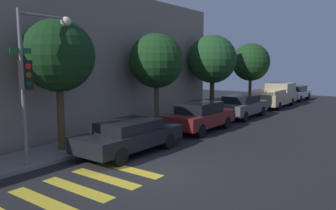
# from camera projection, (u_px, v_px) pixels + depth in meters

# --- Properties ---
(ground_plane) EXTENTS (60.00, 60.00, 0.00)m
(ground_plane) POSITION_uv_depth(u_px,v_px,m) (149.00, 174.00, 10.16)
(ground_plane) COLOR black
(sidewalk) EXTENTS (26.00, 2.09, 0.14)m
(sidewalk) POSITION_uv_depth(u_px,v_px,m) (64.00, 150.00, 12.65)
(sidewalk) COLOR slate
(sidewalk) RESTS_ON ground
(building_row) EXTENTS (26.00, 6.00, 6.98)m
(building_row) POSITION_uv_depth(u_px,v_px,m) (1.00, 62.00, 14.83)
(building_row) COLOR gray
(building_row) RESTS_ON ground
(crosswalk) EXTENTS (6.60, 2.60, 0.00)m
(crosswalk) POSITION_uv_depth(u_px,v_px,m) (43.00, 201.00, 8.12)
(crosswalk) COLOR gold
(crosswalk) RESTS_ON ground
(traffic_light_pole) EXTENTS (2.24, 0.56, 5.09)m
(traffic_light_pole) POSITION_uv_depth(u_px,v_px,m) (35.00, 64.00, 10.45)
(traffic_light_pole) COLOR slate
(traffic_light_pole) RESTS_ON ground
(sedan_near_corner) EXTENTS (4.46, 1.85, 1.27)m
(sedan_near_corner) POSITION_uv_depth(u_px,v_px,m) (130.00, 135.00, 12.43)
(sedan_near_corner) COLOR black
(sedan_near_corner) RESTS_ON ground
(sedan_middle) EXTENTS (4.26, 1.84, 1.46)m
(sedan_middle) POSITION_uv_depth(u_px,v_px,m) (200.00, 116.00, 16.58)
(sedan_middle) COLOR maroon
(sedan_middle) RESTS_ON ground
(sedan_far_end) EXTENTS (4.49, 1.83, 1.41)m
(sedan_far_end) POSITION_uv_depth(u_px,v_px,m) (242.00, 106.00, 20.68)
(sedan_far_end) COLOR #4C5156
(sedan_far_end) RESTS_ON ground
(pickup_truck) EXTENTS (5.29, 1.99, 1.83)m
(pickup_truck) POSITION_uv_depth(u_px,v_px,m) (276.00, 95.00, 25.88)
(pickup_truck) COLOR tan
(pickup_truck) RESTS_ON ground
(sedan_tail_of_row) EXTENTS (4.52, 1.77, 1.35)m
(sedan_tail_of_row) POSITION_uv_depth(u_px,v_px,m) (295.00, 93.00, 30.38)
(sedan_tail_of_row) COLOR silver
(sedan_tail_of_row) RESTS_ON ground
(tree_near_corner) EXTENTS (2.70, 2.70, 5.04)m
(tree_near_corner) POSITION_uv_depth(u_px,v_px,m) (58.00, 56.00, 12.09)
(tree_near_corner) COLOR #4C3823
(tree_near_corner) RESTS_ON ground
(tree_midblock) EXTENTS (2.80, 2.80, 4.94)m
(tree_midblock) POSITION_uv_depth(u_px,v_px,m) (156.00, 61.00, 16.78)
(tree_midblock) COLOR brown
(tree_midblock) RESTS_ON ground
(tree_far_end) EXTENTS (3.16, 3.16, 5.26)m
(tree_far_end) POSITION_uv_depth(u_px,v_px,m) (213.00, 59.00, 21.52)
(tree_far_end) COLOR #42301E
(tree_far_end) RESTS_ON ground
(tree_behind_truck) EXTENTS (3.06, 3.06, 5.05)m
(tree_behind_truck) POSITION_uv_depth(u_px,v_px,m) (251.00, 62.00, 26.71)
(tree_behind_truck) COLOR #4C3823
(tree_behind_truck) RESTS_ON ground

